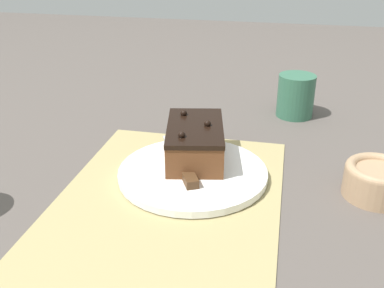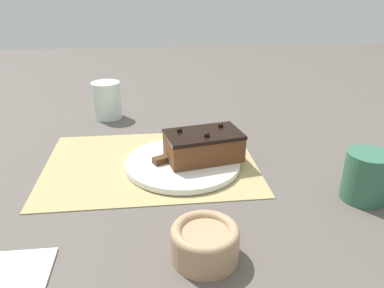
{
  "view_description": "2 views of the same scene",
  "coord_description": "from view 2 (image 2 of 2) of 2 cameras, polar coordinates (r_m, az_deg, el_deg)",
  "views": [
    {
      "loc": [
        -0.57,
        -0.16,
        0.38
      ],
      "look_at": [
        0.06,
        -0.02,
        0.07
      ],
      "focal_mm": 42.0,
      "sensor_mm": 36.0,
      "label": 1
    },
    {
      "loc": [
        0.01,
        -0.74,
        0.38
      ],
      "look_at": [
        0.09,
        -0.02,
        0.05
      ],
      "focal_mm": 35.0,
      "sensor_mm": 36.0,
      "label": 2
    }
  ],
  "objects": [
    {
      "name": "small_bowl",
      "position": [
        0.56,
        1.99,
        -14.63
      ],
      "size": [
        0.1,
        0.1,
        0.05
      ],
      "color": "tan",
      "rests_on": "ground_plane"
    },
    {
      "name": "placemat_woven",
      "position": [
        0.84,
        -6.29,
        -2.9
      ],
      "size": [
        0.46,
        0.34,
        0.0
      ],
      "primitive_type": "cube",
      "color": "tan",
      "rests_on": "ground_plane"
    },
    {
      "name": "coffee_mug",
      "position": [
        0.76,
        25.15,
        -4.48
      ],
      "size": [
        0.09,
        0.08,
        0.09
      ],
      "color": "#33664C",
      "rests_on": "ground_plane"
    },
    {
      "name": "drinking_glass",
      "position": [
        1.12,
        -12.84,
        6.53
      ],
      "size": [
        0.08,
        0.08,
        0.11
      ],
      "color": "silver",
      "rests_on": "ground_plane"
    },
    {
      "name": "cake_plate",
      "position": [
        0.81,
        -1.4,
        -2.89
      ],
      "size": [
        0.25,
        0.25,
        0.01
      ],
      "color": "white",
      "rests_on": "placemat_woven"
    },
    {
      "name": "serving_knife",
      "position": [
        0.82,
        -1.72,
        -1.74
      ],
      "size": [
        0.19,
        0.11,
        0.01
      ],
      "rotation": [
        0.0,
        0.0,
        5.16
      ],
      "color": "#472D19",
      "rests_on": "cake_plate"
    },
    {
      "name": "folded_napkin",
      "position": [
        0.61,
        -25.92,
        -17.08
      ],
      "size": [
        0.11,
        0.09,
        0.01
      ],
      "primitive_type": "cube",
      "color": "white",
      "rests_on": "ground_plane"
    },
    {
      "name": "chocolate_cake",
      "position": [
        0.81,
        1.75,
        -0.23
      ],
      "size": [
        0.18,
        0.12,
        0.07
      ],
      "rotation": [
        0.0,
        0.0,
        0.19
      ],
      "color": "brown",
      "rests_on": "cake_plate"
    },
    {
      "name": "ground_plane",
      "position": [
        0.84,
        -6.29,
        -3.02
      ],
      "size": [
        3.0,
        3.0,
        0.0
      ],
      "primitive_type": "plane",
      "color": "#544C47"
    }
  ]
}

